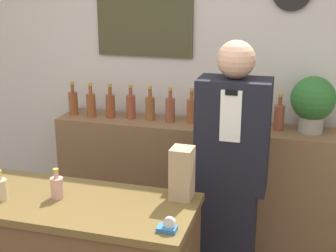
{
  "coord_description": "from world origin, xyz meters",
  "views": [
    {
      "loc": [
        0.78,
        -1.51,
        2.01
      ],
      "look_at": [
        0.03,
        1.13,
        1.17
      ],
      "focal_mm": 50.0,
      "sensor_mm": 36.0,
      "label": 1
    }
  ],
  "objects_px": {
    "shopkeeper": "(231,179)",
    "tape_dispenser": "(168,227)",
    "potted_plant": "(313,101)",
    "paper_bag": "(182,173)"
  },
  "relations": [
    {
      "from": "shopkeeper",
      "to": "tape_dispenser",
      "type": "relative_size",
      "value": 18.91
    },
    {
      "from": "paper_bag",
      "to": "tape_dispenser",
      "type": "bearing_deg",
      "value": -86.08
    },
    {
      "from": "potted_plant",
      "to": "tape_dispenser",
      "type": "relative_size",
      "value": 4.41
    },
    {
      "from": "potted_plant",
      "to": "paper_bag",
      "type": "xyz_separation_m",
      "value": [
        -0.65,
        -1.12,
        -0.17
      ]
    },
    {
      "from": "tape_dispenser",
      "to": "potted_plant",
      "type": "bearing_deg",
      "value": 66.85
    },
    {
      "from": "tape_dispenser",
      "to": "paper_bag",
      "type": "bearing_deg",
      "value": 93.92
    },
    {
      "from": "potted_plant",
      "to": "paper_bag",
      "type": "bearing_deg",
      "value": -120.31
    },
    {
      "from": "tape_dispenser",
      "to": "shopkeeper",
      "type": "bearing_deg",
      "value": 78.83
    },
    {
      "from": "shopkeeper",
      "to": "paper_bag",
      "type": "xyz_separation_m",
      "value": [
        -0.19,
        -0.49,
        0.21
      ]
    },
    {
      "from": "shopkeeper",
      "to": "tape_dispenser",
      "type": "height_order",
      "value": "shopkeeper"
    }
  ]
}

